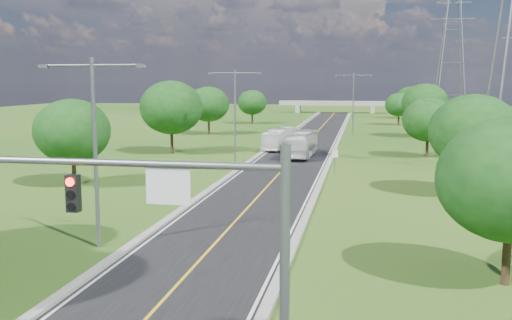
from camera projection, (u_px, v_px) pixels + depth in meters
The scene contains 23 objects.
ground at pixel (304, 147), 76.09m from camera, with size 260.00×260.00×0.00m, color #1B4714.
road at pixel (308, 142), 81.92m from camera, with size 8.00×150.00×0.06m, color black.
curb_left at pixel (279, 141), 82.69m from camera, with size 0.50×150.00×0.22m, color gray.
curb_right at pixel (338, 142), 81.12m from camera, with size 0.50×150.00×0.22m, color gray.
signal_mast at pixel (207, 228), 15.37m from camera, with size 8.54×0.33×7.20m.
speed_limit_sign at pixel (335, 158), 53.48m from camera, with size 0.55×0.09×2.40m.
overpass at pixel (335, 104), 153.58m from camera, with size 30.00×3.00×3.20m.
streetlight_near_left at pixel (95, 136), 29.66m from camera, with size 5.90×0.25×10.00m.
streetlight_mid_left at pixel (235, 107), 61.77m from camera, with size 5.90×0.25×10.00m.
streetlight_far_right at pixel (353, 98), 91.66m from camera, with size 5.90×0.25×10.00m.
power_tower_far at pixel (451, 56), 122.85m from camera, with size 9.00×6.40×28.00m.
tree_lb at pixel (72, 131), 47.25m from camera, with size 6.30×6.30×7.33m.
tree_lc at pixel (171, 107), 68.34m from camera, with size 7.56×7.56×8.79m.
tree_ld at pixel (209, 104), 92.15m from camera, with size 6.72×6.72×7.82m.
tree_le at pixel (252, 102), 115.12m from camera, with size 5.88×5.88×6.84m.
tree_ra at pixel (511, 180), 24.21m from camera, with size 6.30×6.30×7.33m.
tree_rb at pixel (474, 132), 43.26m from camera, with size 6.72×6.72×7.82m.
tree_rc at pixel (428, 120), 64.93m from camera, with size 5.88×5.88×6.84m.
tree_rd at pixel (425, 103), 87.79m from camera, with size 7.14×7.14×8.30m.
tree_re at pixel (399, 105), 111.77m from camera, with size 5.46×5.46×6.35m.
tree_rf at pixel (410, 98), 130.50m from camera, with size 6.30×6.30×7.33m.
bus_outbound at pixel (302, 144), 65.73m from camera, with size 2.43×10.37×2.89m, color silver.
bus_inbound at pixel (279, 139), 73.08m from camera, with size 2.21×9.44×2.63m, color white.
Camera 1 is at (7.76, -15.46, 8.86)m, focal length 40.00 mm.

